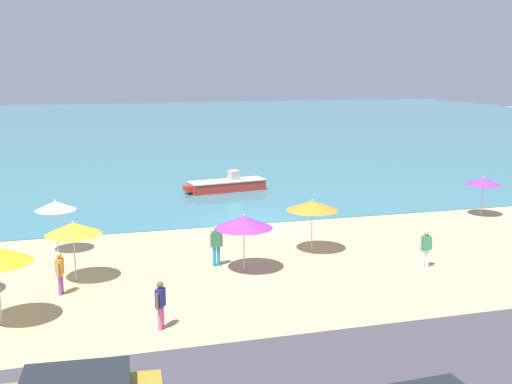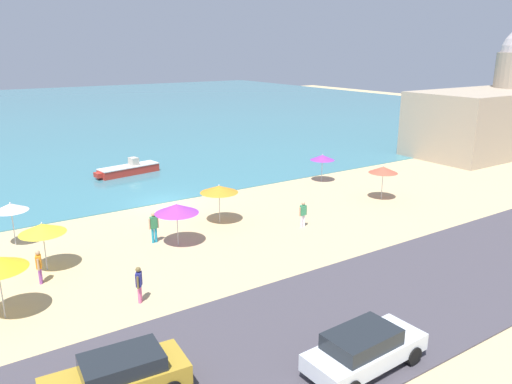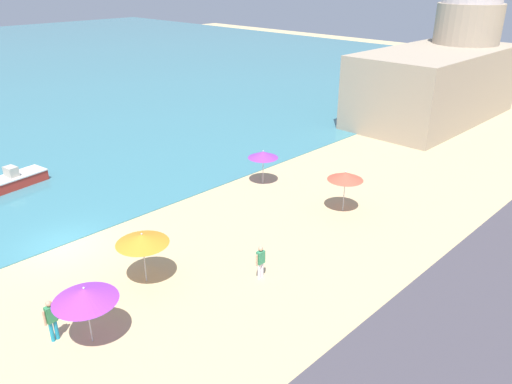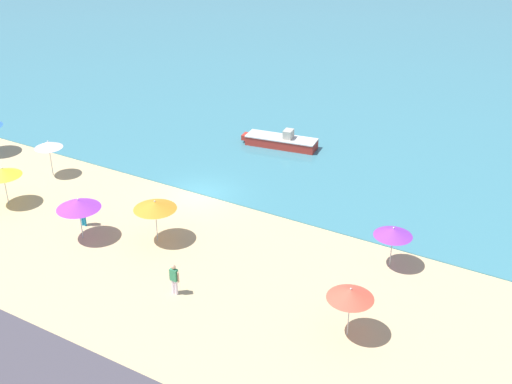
{
  "view_description": "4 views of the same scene",
  "coord_description": "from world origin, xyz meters",
  "views": [
    {
      "loc": [
        -8.86,
        -31.5,
        8.24
      ],
      "look_at": [
        0.8,
        2.36,
        1.24
      ],
      "focal_mm": 45.0,
      "sensor_mm": 36.0,
      "label": 1
    },
    {
      "loc": [
        -12.88,
        -30.6,
        10.25
      ],
      "look_at": [
        4.31,
        -4.77,
        1.24
      ],
      "focal_mm": 35.0,
      "sensor_mm": 36.0,
      "label": 2
    },
    {
      "loc": [
        -8.65,
        -21.96,
        12.54
      ],
      "look_at": [
        8.16,
        -5.43,
        2.01
      ],
      "focal_mm": 35.0,
      "sensor_mm": 36.0,
      "label": 3
    },
    {
      "loc": [
        20.58,
        -28.27,
        17.82
      ],
      "look_at": [
        4.8,
        -1.47,
        2.05
      ],
      "focal_mm": 45.0,
      "sensor_mm": 36.0,
      "label": 4
    }
  ],
  "objects": [
    {
      "name": "ground_plane",
      "position": [
        0.0,
        0.0,
        0.0
      ],
      "size": [
        160.0,
        160.0,
        0.0
      ],
      "primitive_type": "plane",
      "color": "tan"
    },
    {
      "name": "sea",
      "position": [
        0.0,
        55.0,
        0.03
      ],
      "size": [
        150.0,
        110.0,
        0.05
      ],
      "primitive_type": "cube",
      "color": "teal",
      "rests_on": "ground_plane"
    },
    {
      "name": "beach_umbrella_0",
      "position": [
        -2.5,
        -7.44,
        2.07
      ],
      "size": [
        2.34,
        2.34,
        2.39
      ],
      "color": "#B2B2B7",
      "rests_on": "ground_plane"
    },
    {
      "name": "beach_umbrella_2",
      "position": [
        12.66,
        -1.62,
        1.95
      ],
      "size": [
        1.92,
        1.92,
        2.23
      ],
      "color": "#B2B2B7",
      "rests_on": "ground_plane"
    },
    {
      "name": "beach_umbrella_3",
      "position": [
        -9.81,
        -2.59,
        2.15
      ],
      "size": [
        1.78,
        1.78,
        2.42
      ],
      "color": "#B2B2B7",
      "rests_on": "ground_plane"
    },
    {
      "name": "beach_umbrella_4",
      "position": [
        12.95,
        -7.64,
        2.14
      ],
      "size": [
        2.0,
        2.0,
        2.43
      ],
      "color": "#B2B2B7",
      "rests_on": "ground_plane"
    },
    {
      "name": "beach_umbrella_7",
      "position": [
        1.12,
        -5.59,
        2.13
      ],
      "size": [
        2.28,
        2.28,
        2.41
      ],
      "color": "#B2B2B7",
      "rests_on": "ground_plane"
    },
    {
      "name": "beach_umbrella_8",
      "position": [
        -9.07,
        -6.81,
        2.11
      ],
      "size": [
        2.15,
        2.15,
        2.41
      ],
      "color": "#B2B2B7",
      "rests_on": "ground_plane"
    },
    {
      "name": "bather_0",
      "position": [
        -3.42,
        -6.39,
        0.97
      ],
      "size": [
        0.57,
        0.24,
        1.74
      ],
      "color": "teal",
      "rests_on": "ground_plane"
    },
    {
      "name": "bather_2",
      "position": [
        4.83,
        -8.98,
        0.9
      ],
      "size": [
        0.57,
        0.22,
        1.6
      ],
      "color": "white",
      "rests_on": "ground_plane"
    },
    {
      "name": "skiff_nearshore",
      "position": [
        0.68,
        9.03,
        0.45
      ],
      "size": [
        5.58,
        2.26,
        1.33
      ],
      "color": "#B42F24",
      "rests_on": "sea"
    }
  ]
}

